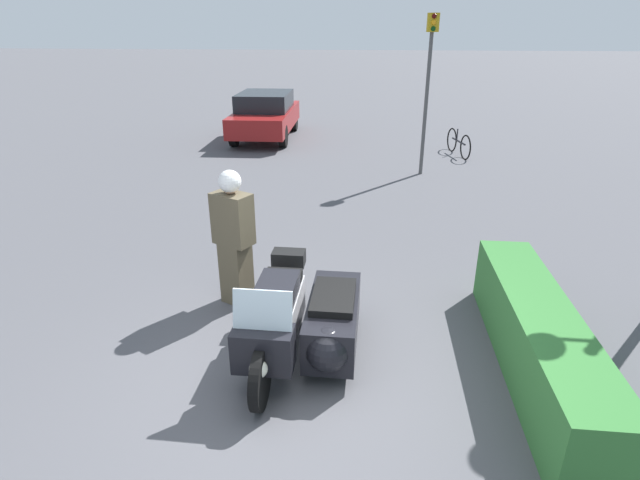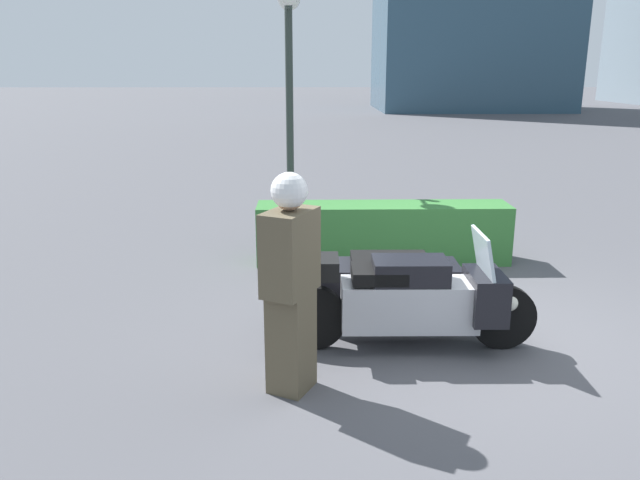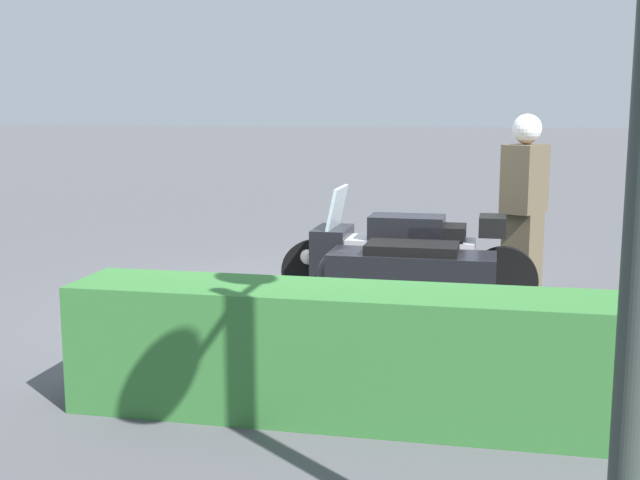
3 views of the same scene
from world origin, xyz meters
name	(u,v)px [view 1 (image 1 of 3)]	position (x,y,z in m)	size (l,w,h in m)	color
ground_plane	(292,396)	(0.00, 0.00, 0.00)	(160.00, 160.00, 0.00)	#4C4C51
police_motorcycle	(305,320)	(-0.70, 0.04, 0.46)	(2.43, 1.21, 1.15)	black
officer_rider	(234,235)	(-1.83, -1.03, 0.97)	(0.49, 0.58, 1.83)	brown
hedge_bush_curbside	(537,340)	(-0.66, 2.52, 0.40)	(3.43, 0.63, 0.80)	#337033
traffic_light_far	(429,74)	(-8.52, 1.97, 2.42)	(0.23, 0.27, 3.73)	#4C4C4C
parked_car_background	(265,114)	(-12.47, -2.81, 0.78)	(4.35, 1.87, 1.48)	maroon
bicycle_parked	(458,143)	(-10.70, 3.20, 0.34)	(1.68, 0.44, 0.75)	black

